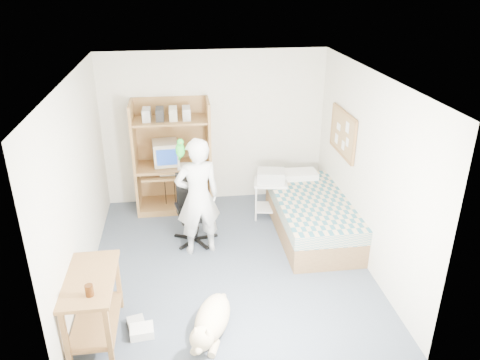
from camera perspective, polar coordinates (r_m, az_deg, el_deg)
The scene contains 21 objects.
floor at distance 6.42m, azimuth -1.36°, elevation -9.92°, with size 4.00×4.00×0.00m, color #404B57.
wall_back at distance 7.67m, azimuth -3.12°, elevation 6.34°, with size 3.60×0.02×2.50m, color beige.
wall_right at distance 6.24m, azimuth 15.18°, elevation 1.21°, with size 0.02×4.00×2.50m, color beige.
wall_left at distance 5.91m, azimuth -19.09°, elevation -0.61°, with size 0.02×4.00×2.50m, color beige.
ceiling at distance 5.42m, azimuth -1.62°, elevation 12.51°, with size 3.60×4.00×0.02m, color white.
computer_hutch at distance 7.55m, azimuth -8.18°, elevation 2.36°, with size 1.20×0.63×1.80m.
bed at distance 7.01m, azimuth 8.69°, elevation -4.27°, with size 1.02×2.02×0.66m.
side_desk at distance 5.23m, azimuth -17.50°, elevation -13.59°, with size 0.50×1.00×0.75m.
corkboard at distance 6.95m, azimuth 12.43°, elevation 5.61°, with size 0.04×0.94×0.66m.
office_chair at distance 6.76m, azimuth -5.65°, elevation -4.60°, with size 0.56×0.56×1.00m.
person at distance 6.27m, azimuth -5.16°, elevation -2.10°, with size 0.61×0.40×1.66m, color silver.
parrot at distance 6.01m, azimuth -7.31°, elevation 3.77°, with size 0.12×0.21×0.34m.
dog at distance 5.22m, azimuth -3.54°, elevation -16.75°, with size 0.58×1.05×0.41m.
printer_cart at distance 7.35m, azimuth 3.73°, elevation -1.61°, with size 0.57×0.49×0.61m.
printer at distance 7.23m, azimuth 3.79°, elevation 0.49°, with size 0.42×0.32×0.18m, color #B4B5B0.
crt_monitor at distance 7.51m, azimuth -9.04°, elevation 3.30°, with size 0.43×0.45×0.37m.
keyboard at distance 7.46m, azimuth -8.00°, elevation 0.85°, with size 0.45×0.16×0.03m, color beige.
pencil_cup at distance 7.47m, azimuth -5.73°, elevation 2.24°, with size 0.08×0.08×0.12m, color gold.
drink_glass at distance 4.80m, azimuth -17.90°, elevation -12.68°, with size 0.08×0.08×0.12m, color #3E1E0A.
floor_box_a at distance 5.39m, azimuth -11.87°, elevation -17.59°, with size 0.25×0.20×0.10m, color white.
floor_box_b at distance 5.51m, azimuth -12.52°, elevation -16.77°, with size 0.18×0.22×0.08m, color #B1B1AC.
Camera 1 is at (-0.55, -5.28, 3.60)m, focal length 35.00 mm.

